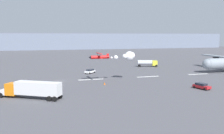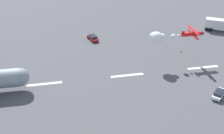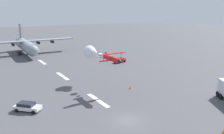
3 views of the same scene
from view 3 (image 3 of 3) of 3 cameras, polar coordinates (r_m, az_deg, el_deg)
name	(u,v)px [view 3 (image 3 of 3)]	position (r m, az deg, el deg)	size (l,w,h in m)	color
ground_plane	(128,120)	(37.26, 3.89, -13.12)	(440.00, 440.00, 0.00)	#4C4C51
runway_stripe_4	(98,100)	(44.75, -3.51, -8.26)	(8.00, 0.90, 0.01)	white
runway_stripe_5	(63,76)	(61.66, -12.23, -2.22)	(8.00, 0.90, 0.01)	white
runway_stripe_6	(42,62)	(79.76, -17.05, 1.19)	(8.00, 0.90, 0.01)	white
cargo_transport_plane	(27,46)	(93.89, -20.52, 4.96)	(25.84, 37.37, 11.35)	gray
stunt_biplane_red	(93,53)	(52.79, -4.67, 3.61)	(14.35, 6.02, 2.91)	red
followme_car_yellow	(120,60)	(75.39, 1.90, 1.72)	(3.00, 4.79, 1.52)	#B21E23
airport_staff_sedan	(27,106)	(42.57, -20.37, -9.21)	(4.50, 4.51, 1.52)	white
traffic_cone_near	(224,132)	(36.95, 26.07, -14.24)	(0.44, 0.44, 0.75)	orange
traffic_cone_far	(130,87)	(50.95, 4.55, -4.99)	(0.44, 0.44, 0.75)	orange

